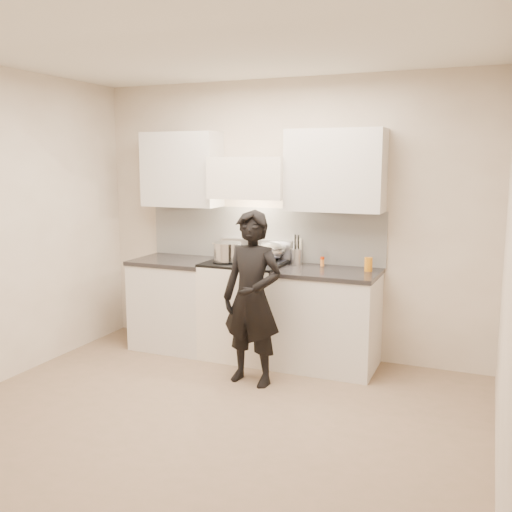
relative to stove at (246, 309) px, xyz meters
The scene contains 11 objects.
ground_plane 1.53m from the stove, 78.12° to the right, with size 4.00×4.00×0.00m, color #886C55.
room_shell 1.56m from the stove, 77.04° to the right, with size 4.04×3.54×2.70m.
stove is the anchor object (origin of this frame).
counter_right 0.83m from the stove, ahead, with size 0.92×0.67×0.92m.
counter_left 0.78m from the stove, behind, with size 0.82×0.67×0.92m.
wok 0.62m from the stove, 30.94° to the left, with size 0.33×0.41×0.27m.
stock_pot 0.60m from the stove, 148.91° to the right, with size 0.37×0.33×0.18m.
utensil_crock 0.72m from the stove, 21.32° to the left, with size 0.11×0.11×0.29m.
spice_jar 0.89m from the stove, 15.13° to the left, with size 0.04×0.04×0.09m.
oil_glass 1.28m from the stove, ahead, with size 0.07×0.07×0.13m.
person 0.76m from the stove, 62.04° to the right, with size 0.55×0.36×1.50m, color black.
Camera 1 is at (1.88, -3.57, 1.90)m, focal length 40.00 mm.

